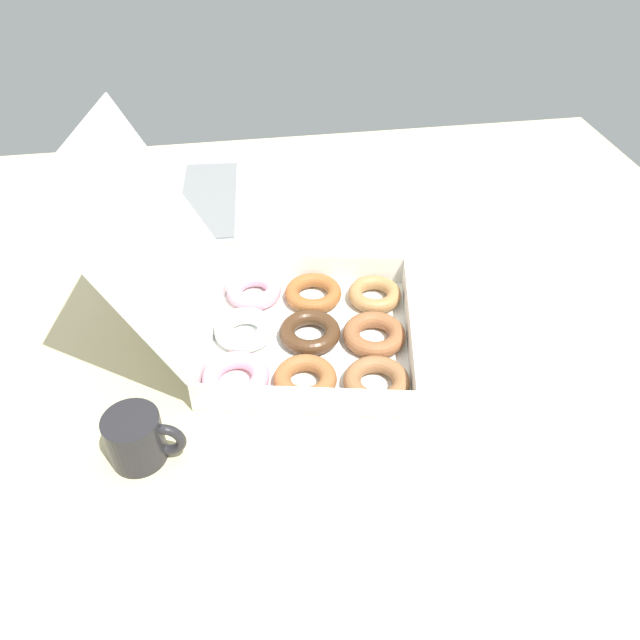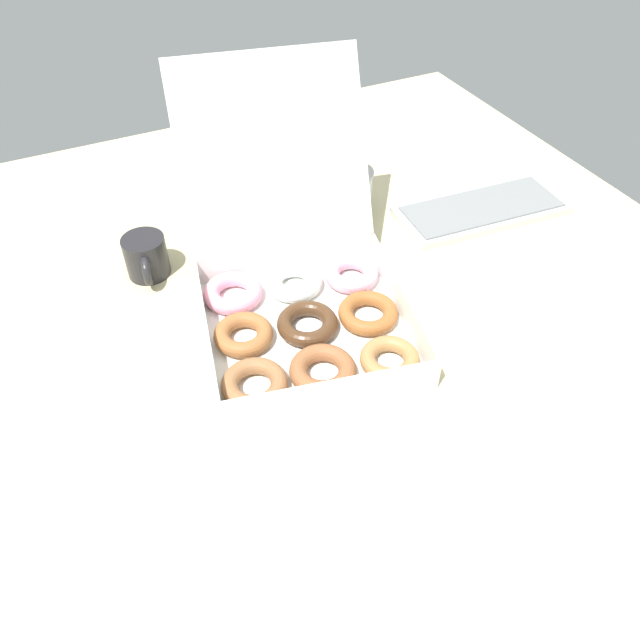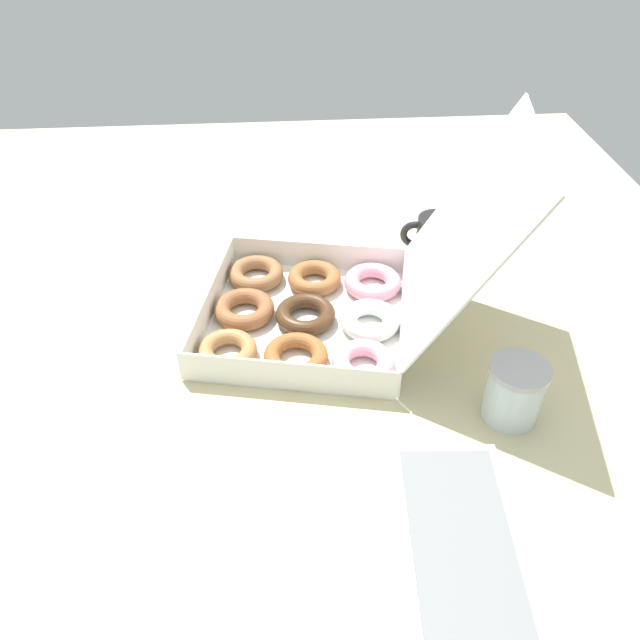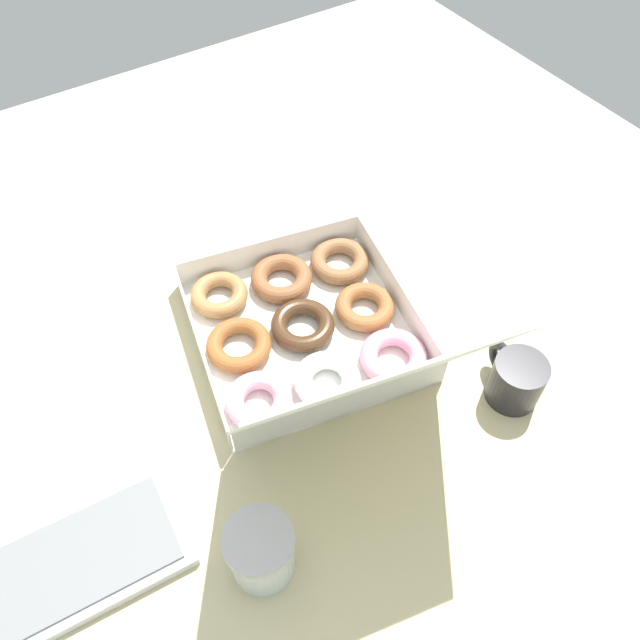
{
  "view_description": "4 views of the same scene",
  "coord_description": "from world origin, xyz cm",
  "px_view_note": "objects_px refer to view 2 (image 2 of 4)",
  "views": [
    {
      "loc": [
        -75.92,
        14.93,
        75.27
      ],
      "look_at": [
        4.13,
        2.31,
        5.51
      ],
      "focal_mm": 35.0,
      "sensor_mm": 36.0,
      "label": 1
    },
    {
      "loc": [
        -26.9,
        -68.06,
        78.66
      ],
      "look_at": [
        7.62,
        3.59,
        2.11
      ],
      "focal_mm": 35.0,
      "sensor_mm": 36.0,
      "label": 2
    },
    {
      "loc": [
        93.05,
        0.37,
        72.54
      ],
      "look_at": [
        7.68,
        6.77,
        2.34
      ],
      "focal_mm": 35.0,
      "sensor_mm": 36.0,
      "label": 3
    },
    {
      "loc": [
        37.41,
        59.43,
        85.32
      ],
      "look_at": [
        3.21,
        6.07,
        4.15
      ],
      "focal_mm": 35.0,
      "sensor_mm": 36.0,
      "label": 4
    }
  ],
  "objects_px": {
    "donut_box": "(302,303)",
    "keyboard": "(481,210)",
    "coffee_mug": "(146,257)",
    "glass_jar": "(352,192)"
  },
  "relations": [
    {
      "from": "donut_box",
      "to": "coffee_mug",
      "type": "xyz_separation_m",
      "value": [
        -0.22,
        0.25,
        0.0
      ]
    },
    {
      "from": "donut_box",
      "to": "glass_jar",
      "type": "bearing_deg",
      "value": 47.9
    },
    {
      "from": "keyboard",
      "to": "coffee_mug",
      "type": "relative_size",
      "value": 3.32
    },
    {
      "from": "donut_box",
      "to": "glass_jar",
      "type": "height_order",
      "value": "donut_box"
    },
    {
      "from": "donut_box",
      "to": "keyboard",
      "type": "xyz_separation_m",
      "value": [
        0.5,
        0.14,
        -0.03
      ]
    },
    {
      "from": "donut_box",
      "to": "coffee_mug",
      "type": "distance_m",
      "value": 0.33
    },
    {
      "from": "donut_box",
      "to": "keyboard",
      "type": "distance_m",
      "value": 0.51
    },
    {
      "from": "donut_box",
      "to": "coffee_mug",
      "type": "relative_size",
      "value": 5.0
    },
    {
      "from": "coffee_mug",
      "to": "keyboard",
      "type": "bearing_deg",
      "value": -9.07
    },
    {
      "from": "donut_box",
      "to": "glass_jar",
      "type": "distance_m",
      "value": 0.36
    }
  ]
}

